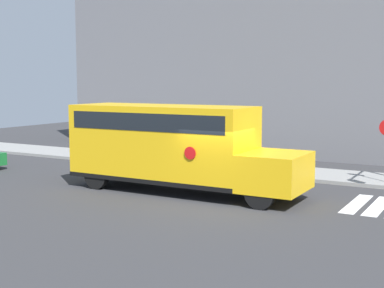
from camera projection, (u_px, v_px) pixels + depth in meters
name	position (u px, v px, depth m)	size (l,w,h in m)	color
ground_plane	(218.00, 201.00, 18.55)	(60.00, 60.00, 0.00)	#333335
sidewalk_strip	(282.00, 172.00, 24.17)	(44.00, 3.00, 0.15)	gray
building_backdrop	(326.00, 42.00, 29.07)	(32.00, 4.00, 12.58)	slate
school_bus	(172.00, 143.00, 20.10)	(9.10, 2.57, 3.24)	yellow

